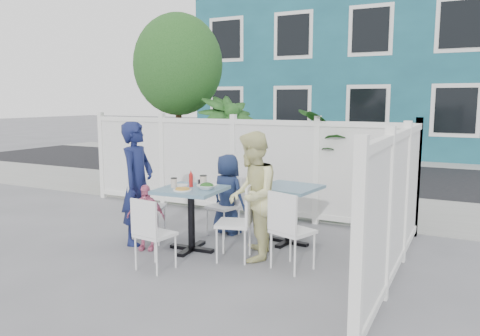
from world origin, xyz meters
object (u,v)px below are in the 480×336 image
at_px(chair_back, 226,201).
at_px(toddler, 146,217).
at_px(chair_right, 240,217).
at_px(utility_cabinet, 156,158).
at_px(spare_table, 289,199).
at_px(chair_near, 151,229).
at_px(main_table, 191,202).
at_px(boy, 228,194).
at_px(chair_left, 142,201).
at_px(man, 137,183).
at_px(woman, 252,196).

xyz_separation_m(chair_back, toddler, (-0.59, -1.09, -0.06)).
relative_size(chair_right, toddler, 1.07).
bearing_deg(utility_cabinet, toddler, -49.67).
relative_size(utility_cabinet, chair_right, 1.36).
distance_m(utility_cabinet, chair_right, 5.36).
height_order(spare_table, chair_near, chair_near).
height_order(main_table, chair_near, chair_near).
xyz_separation_m(utility_cabinet, chair_back, (3.28, -2.73, -0.13)).
bearing_deg(boy, chair_left, 59.81).
xyz_separation_m(chair_right, man, (-1.53, -0.01, 0.29)).
bearing_deg(woman, chair_right, -64.65).
relative_size(main_table, chair_near, 0.98).
height_order(chair_near, boy, boy).
height_order(utility_cabinet, toddler, utility_cabinet).
distance_m(spare_table, toddler, 1.89).
bearing_deg(utility_cabinet, main_table, -42.80).
relative_size(utility_cabinet, chair_near, 1.48).
bearing_deg(main_table, utility_cabinet, 132.08).
relative_size(chair_back, chair_near, 1.01).
relative_size(chair_left, toddler, 1.13).
bearing_deg(man, chair_left, -16.98).
bearing_deg(main_table, chair_left, 177.85).
bearing_deg(boy, man, 62.02).
relative_size(chair_near, boy, 0.72).
relative_size(main_table, chair_left, 0.85).
distance_m(utility_cabinet, woman, 5.37).
height_order(utility_cabinet, chair_back, utility_cabinet).
height_order(utility_cabinet, man, man).
relative_size(man, boy, 1.42).
bearing_deg(woman, man, -105.56).
bearing_deg(chair_left, spare_table, 91.54).
height_order(man, boy, man).
relative_size(main_table, man, 0.50).
xyz_separation_m(main_table, chair_back, (0.04, 0.85, -0.14)).
xyz_separation_m(spare_table, chair_back, (-0.95, 0.01, -0.12)).
distance_m(boy, toddler, 1.28).
bearing_deg(boy, woman, 147.90).
height_order(chair_right, boy, boy).
distance_m(utility_cabinet, chair_near, 5.47).
xyz_separation_m(chair_near, boy, (0.05, 1.72, 0.09)).
bearing_deg(chair_right, main_table, 70.71).
distance_m(main_table, chair_near, 0.84).
bearing_deg(utility_cabinet, chair_right, -37.36).
xyz_separation_m(utility_cabinet, chair_near, (3.23, -4.41, -0.13)).
bearing_deg(chair_left, toddler, 22.16).
bearing_deg(utility_cabinet, man, -51.17).
height_order(chair_right, chair_back, chair_right).
distance_m(chair_left, chair_back, 1.19).
bearing_deg(chair_back, utility_cabinet, -25.82).
bearing_deg(spare_table, chair_back, 179.44).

